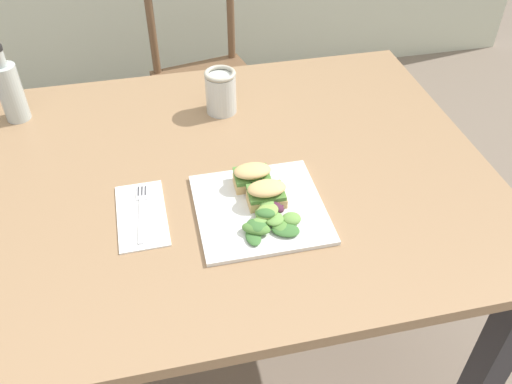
% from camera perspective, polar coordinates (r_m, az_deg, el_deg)
% --- Properties ---
extents(dining_table, '(1.32, 1.02, 0.74)m').
position_cam_1_polar(dining_table, '(1.40, -3.52, -1.23)').
color(dining_table, '#997551').
rests_on(dining_table, ground).
extents(chair_wooden_far, '(0.47, 0.47, 0.87)m').
position_cam_1_polar(chair_wooden_far, '(2.30, -5.23, 11.78)').
color(chair_wooden_far, brown).
rests_on(chair_wooden_far, ground).
extents(plate_lunch, '(0.29, 0.29, 0.01)m').
position_cam_1_polar(plate_lunch, '(1.22, 0.41, -1.74)').
color(plate_lunch, white).
rests_on(plate_lunch, dining_table).
extents(sandwich_half_front, '(0.09, 0.07, 0.06)m').
position_cam_1_polar(sandwich_half_front, '(1.21, 1.12, -0.13)').
color(sandwich_half_front, '#DBB270').
rests_on(sandwich_half_front, plate_lunch).
extents(sandwich_half_back, '(0.09, 0.07, 0.06)m').
position_cam_1_polar(sandwich_half_back, '(1.25, -0.39, 1.73)').
color(sandwich_half_back, '#DBB270').
rests_on(sandwich_half_back, plate_lunch).
extents(salad_mixed_greens, '(0.14, 0.16, 0.03)m').
position_cam_1_polar(salad_mixed_greens, '(1.17, 1.50, -2.63)').
color(salad_mixed_greens, '#6B9E47').
rests_on(salad_mixed_greens, plate_lunch).
extents(napkin_folded, '(0.11, 0.22, 0.00)m').
position_cam_1_polar(napkin_folded, '(1.23, -11.98, -2.38)').
color(napkin_folded, white).
rests_on(napkin_folded, dining_table).
extents(fork_on_napkin, '(0.03, 0.19, 0.00)m').
position_cam_1_polar(fork_on_napkin, '(1.24, -11.99, -1.72)').
color(fork_on_napkin, silver).
rests_on(fork_on_napkin, napkin_folded).
extents(bottle_cold_brew, '(0.07, 0.07, 0.22)m').
position_cam_1_polar(bottle_cold_brew, '(1.61, -24.41, 9.39)').
color(bottle_cold_brew, black).
rests_on(bottle_cold_brew, dining_table).
extents(mason_jar_iced_tea, '(0.09, 0.09, 0.12)m').
position_cam_1_polar(mason_jar_iced_tea, '(1.52, -3.72, 10.32)').
color(mason_jar_iced_tea, '#C67528').
rests_on(mason_jar_iced_tea, dining_table).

